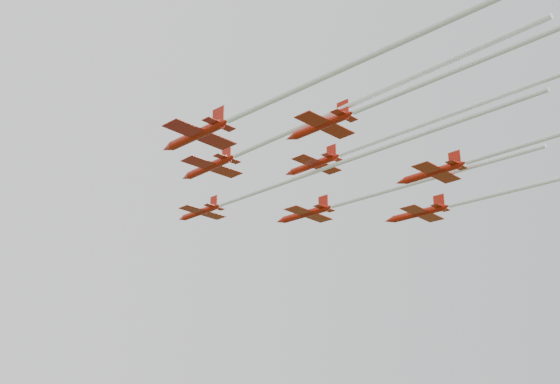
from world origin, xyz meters
name	(u,v)px	position (x,y,z in m)	size (l,w,h in m)	color
jet_lead	(277,185)	(-4.27, -2.97, 51.59)	(26.67, 58.49, 2.40)	#AF1809
jet_row2_left	(275,138)	(-9.61, -15.02, 52.88)	(22.88, 52.82, 2.72)	#AF1809
jet_row2_right	(351,201)	(9.39, 0.00, 52.07)	(21.61, 42.57, 2.77)	#AF1809
jet_row3_left	(299,88)	(-12.82, -29.75, 51.83)	(29.13, 61.69, 2.89)	#AF1809
jet_row3_mid	(419,126)	(5.01, -25.54, 52.60)	(26.17, 58.08, 2.36)	#AF1809
jet_row3_right	(497,194)	(27.08, -12.34, 51.48)	(26.66, 51.73, 2.78)	#AF1809
jet_row4_left	(439,77)	(-0.62, -37.69, 51.66)	(25.82, 56.80, 2.47)	#AF1809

